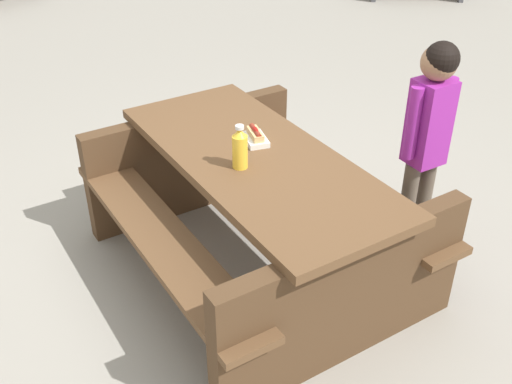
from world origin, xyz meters
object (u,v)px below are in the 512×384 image
object	(u,v)px
child_in_coat	(429,123)
soda_bottle	(240,148)
hotdog_tray	(255,137)
picnic_table	(256,204)

from	to	relation	value
child_in_coat	soda_bottle	bearing A→B (deg)	70.83
hotdog_tray	child_in_coat	world-z (taller)	child_in_coat
soda_bottle	child_in_coat	distance (m)	1.09
soda_bottle	child_in_coat	size ratio (longest dim) A/B	0.18
child_in_coat	picnic_table	bearing A→B (deg)	65.80
hotdog_tray	child_in_coat	bearing A→B (deg)	-123.09
picnic_table	hotdog_tray	world-z (taller)	hotdog_tray
picnic_table	soda_bottle	distance (m)	0.44
soda_bottle	child_in_coat	bearing A→B (deg)	-109.17
soda_bottle	hotdog_tray	distance (m)	0.29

